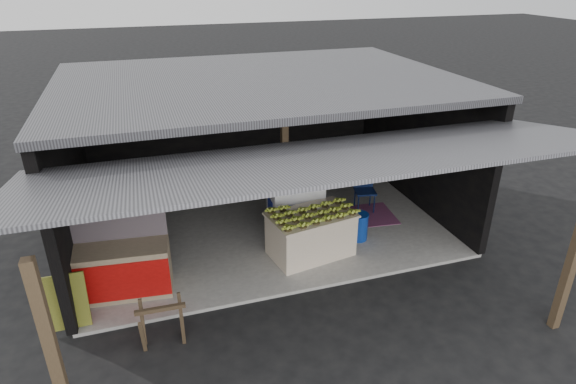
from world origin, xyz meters
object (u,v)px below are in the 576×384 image
object	(u,v)px
neighbor_stall	(122,267)
banana_table	(311,234)
sawhorse	(162,321)
water_barrel	(359,227)
white_crate	(296,207)
plastic_chair	(364,186)

from	to	relation	value
neighbor_stall	banana_table	bearing A→B (deg)	8.30
sawhorse	water_barrel	xyz separation A→B (m)	(3.82, 1.73, -0.10)
banana_table	neighbor_stall	xyz separation A→B (m)	(-3.25, -0.15, 0.05)
banana_table	water_barrel	size ratio (longest dim) A/B	3.19
white_crate	water_barrel	size ratio (longest dim) A/B	2.17
sawhorse	water_barrel	bearing A→B (deg)	26.51
neighbor_stall	sawhorse	distance (m)	1.46
white_crate	sawhorse	bearing A→B (deg)	-137.71
sawhorse	water_barrel	size ratio (longest dim) A/B	1.34
water_barrel	plastic_chair	size ratio (longest dim) A/B	0.57
white_crate	sawhorse	size ratio (longest dim) A/B	1.62
water_barrel	plastic_chair	distance (m)	1.36
banana_table	neighbor_stall	distance (m)	3.26
sawhorse	plastic_chair	size ratio (longest dim) A/B	0.76
white_crate	water_barrel	bearing A→B (deg)	-29.17
white_crate	plastic_chair	size ratio (longest dim) A/B	1.23
white_crate	neighbor_stall	bearing A→B (deg)	-161.30
neighbor_stall	plastic_chair	size ratio (longest dim) A/B	1.72
banana_table	sawhorse	world-z (taller)	banana_table
white_crate	sawhorse	distance (m)	3.63
banana_table	sawhorse	size ratio (longest dim) A/B	2.38
banana_table	sawhorse	distance (m)	3.14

